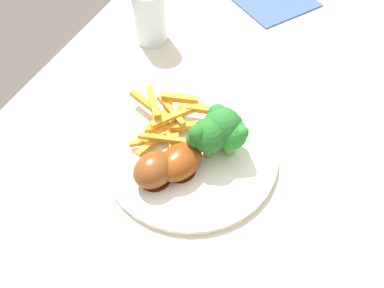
{
  "coord_description": "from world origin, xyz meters",
  "views": [
    {
      "loc": [
        -0.38,
        -0.16,
        1.26
      ],
      "look_at": [
        -0.04,
        -0.0,
        0.76
      ],
      "focal_mm": 36.32,
      "sensor_mm": 36.0,
      "label": 1
    }
  ],
  "objects_px": {
    "broccoli_floret_middle": "(206,136)",
    "chicken_drumstick_near": "(181,160)",
    "dinner_plate": "(192,153)",
    "broccoli_floret_front": "(231,133)",
    "chicken_drumstick_far": "(156,168)",
    "water_glass": "(150,16)",
    "broccoli_floret_back": "(224,126)",
    "dining_table": "(199,170)",
    "carrot_fries_pile": "(170,119)"
  },
  "relations": [
    {
      "from": "broccoli_floret_middle",
      "to": "chicken_drumstick_near",
      "type": "xyz_separation_m",
      "value": [
        -0.04,
        0.03,
        -0.03
      ]
    },
    {
      "from": "dinner_plate",
      "to": "chicken_drumstick_near",
      "type": "xyz_separation_m",
      "value": [
        -0.04,
        0.0,
        0.03
      ]
    },
    {
      "from": "broccoli_floret_front",
      "to": "chicken_drumstick_far",
      "type": "bearing_deg",
      "value": 138.3
    },
    {
      "from": "broccoli_floret_front",
      "to": "water_glass",
      "type": "height_order",
      "value": "water_glass"
    },
    {
      "from": "broccoli_floret_back",
      "to": "chicken_drumstick_far",
      "type": "bearing_deg",
      "value": 144.83
    },
    {
      "from": "dinner_plate",
      "to": "chicken_drumstick_far",
      "type": "xyz_separation_m",
      "value": [
        -0.07,
        0.03,
        0.03
      ]
    },
    {
      "from": "dining_table",
      "to": "broccoli_floret_front",
      "type": "xyz_separation_m",
      "value": [
        -0.01,
        -0.06,
        0.16
      ]
    },
    {
      "from": "dining_table",
      "to": "chicken_drumstick_far",
      "type": "xyz_separation_m",
      "value": [
        -0.11,
        0.03,
        0.14
      ]
    },
    {
      "from": "broccoli_floret_front",
      "to": "chicken_drumstick_near",
      "type": "xyz_separation_m",
      "value": [
        -0.06,
        0.06,
        -0.02
      ]
    },
    {
      "from": "broccoli_floret_back",
      "to": "water_glass",
      "type": "distance_m",
      "value": 0.33
    },
    {
      "from": "dining_table",
      "to": "chicken_drumstick_far",
      "type": "relative_size",
      "value": 10.38
    },
    {
      "from": "chicken_drumstick_near",
      "to": "water_glass",
      "type": "height_order",
      "value": "water_glass"
    },
    {
      "from": "broccoli_floret_front",
      "to": "water_glass",
      "type": "distance_m",
      "value": 0.34
    },
    {
      "from": "broccoli_floret_middle",
      "to": "chicken_drumstick_far",
      "type": "distance_m",
      "value": 0.09
    },
    {
      "from": "broccoli_floret_middle",
      "to": "broccoli_floret_front",
      "type": "bearing_deg",
      "value": -51.72
    },
    {
      "from": "dining_table",
      "to": "broccoli_floret_back",
      "type": "distance_m",
      "value": 0.17
    },
    {
      "from": "broccoli_floret_middle",
      "to": "carrot_fries_pile",
      "type": "distance_m",
      "value": 0.09
    },
    {
      "from": "broccoli_floret_front",
      "to": "broccoli_floret_back",
      "type": "relative_size",
      "value": 0.85
    },
    {
      "from": "dinner_plate",
      "to": "broccoli_floret_front",
      "type": "distance_m",
      "value": 0.08
    },
    {
      "from": "broccoli_floret_middle",
      "to": "broccoli_floret_back",
      "type": "xyz_separation_m",
      "value": [
        0.03,
        -0.02,
        0.0
      ]
    },
    {
      "from": "carrot_fries_pile",
      "to": "chicken_drumstick_far",
      "type": "bearing_deg",
      "value": -165.52
    },
    {
      "from": "dining_table",
      "to": "water_glass",
      "type": "relative_size",
      "value": 11.42
    },
    {
      "from": "chicken_drumstick_near",
      "to": "chicken_drumstick_far",
      "type": "relative_size",
      "value": 1.13
    },
    {
      "from": "chicken_drumstick_near",
      "to": "carrot_fries_pile",
      "type": "bearing_deg",
      "value": 38.21
    },
    {
      "from": "carrot_fries_pile",
      "to": "chicken_drumstick_near",
      "type": "height_order",
      "value": "same"
    },
    {
      "from": "broccoli_floret_middle",
      "to": "water_glass",
      "type": "xyz_separation_m",
      "value": [
        0.25,
        0.23,
        -0.01
      ]
    },
    {
      "from": "carrot_fries_pile",
      "to": "dinner_plate",
      "type": "bearing_deg",
      "value": -119.72
    },
    {
      "from": "chicken_drumstick_far",
      "to": "dinner_plate",
      "type": "bearing_deg",
      "value": -23.65
    },
    {
      "from": "dining_table",
      "to": "carrot_fries_pile",
      "type": "xyz_separation_m",
      "value": [
        -0.01,
        0.05,
        0.13
      ]
    },
    {
      "from": "dinner_plate",
      "to": "broccoli_floret_middle",
      "type": "xyz_separation_m",
      "value": [
        0.0,
        -0.02,
        0.06
      ]
    },
    {
      "from": "broccoli_floret_middle",
      "to": "carrot_fries_pile",
      "type": "bearing_deg",
      "value": 69.56
    },
    {
      "from": "dining_table",
      "to": "chicken_drumstick_far",
      "type": "height_order",
      "value": "chicken_drumstick_far"
    },
    {
      "from": "water_glass",
      "to": "dining_table",
      "type": "bearing_deg",
      "value": -135.46
    },
    {
      "from": "broccoli_floret_middle",
      "to": "water_glass",
      "type": "bearing_deg",
      "value": 43.17
    },
    {
      "from": "broccoli_floret_back",
      "to": "chicken_drumstick_near",
      "type": "height_order",
      "value": "broccoli_floret_back"
    },
    {
      "from": "dining_table",
      "to": "broccoli_floret_back",
      "type": "bearing_deg",
      "value": -101.17
    },
    {
      "from": "dinner_plate",
      "to": "water_glass",
      "type": "relative_size",
      "value": 2.57
    },
    {
      "from": "chicken_drumstick_far",
      "to": "water_glass",
      "type": "height_order",
      "value": "water_glass"
    },
    {
      "from": "dining_table",
      "to": "broccoli_floret_middle",
      "type": "bearing_deg",
      "value": -145.62
    },
    {
      "from": "carrot_fries_pile",
      "to": "broccoli_floret_middle",
      "type": "bearing_deg",
      "value": -110.44
    },
    {
      "from": "dining_table",
      "to": "broccoli_floret_middle",
      "type": "relative_size",
      "value": 16.28
    },
    {
      "from": "broccoli_floret_front",
      "to": "dining_table",
      "type": "bearing_deg",
      "value": 77.69
    },
    {
      "from": "chicken_drumstick_near",
      "to": "chicken_drumstick_far",
      "type": "xyz_separation_m",
      "value": [
        -0.03,
        0.03,
        0.0
      ]
    },
    {
      "from": "dining_table",
      "to": "chicken_drumstick_far",
      "type": "bearing_deg",
      "value": 165.83
    },
    {
      "from": "broccoli_floret_front",
      "to": "chicken_drumstick_far",
      "type": "height_order",
      "value": "broccoli_floret_front"
    },
    {
      "from": "dining_table",
      "to": "chicken_drumstick_near",
      "type": "height_order",
      "value": "chicken_drumstick_near"
    },
    {
      "from": "dinner_plate",
      "to": "carrot_fries_pile",
      "type": "height_order",
      "value": "carrot_fries_pile"
    },
    {
      "from": "chicken_drumstick_near",
      "to": "water_glass",
      "type": "distance_m",
      "value": 0.35
    },
    {
      "from": "chicken_drumstick_near",
      "to": "dinner_plate",
      "type": "bearing_deg",
      "value": -2.64
    },
    {
      "from": "dining_table",
      "to": "dinner_plate",
      "type": "bearing_deg",
      "value": -176.45
    }
  ]
}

